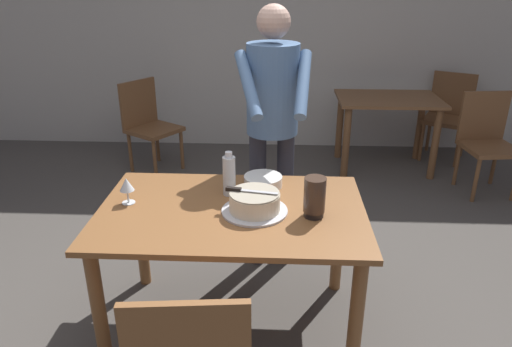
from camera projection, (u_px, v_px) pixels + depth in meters
name	position (u px, v px, depth m)	size (l,w,h in m)	color
ground_plane	(234.00, 323.00, 2.75)	(14.00, 14.00, 0.00)	#4C4742
back_wall	(258.00, 25.00, 5.13)	(10.00, 0.12, 2.70)	#BCB7AD
main_dining_table	(232.00, 229.00, 2.50)	(1.39, 0.90, 0.75)	brown
cake_on_platter	(255.00, 203.00, 2.41)	(0.34, 0.34, 0.11)	silver
cake_knife	(241.00, 190.00, 2.40)	(0.27, 0.07, 0.02)	silver
plate_stack	(263.00, 181.00, 2.71)	(0.22, 0.22, 0.06)	white
wine_glass_near	(127.00, 185.00, 2.48)	(0.08, 0.08, 0.14)	silver
water_bottle	(229.00, 175.00, 2.57)	(0.07, 0.07, 0.25)	silver
hurricane_lamp	(315.00, 197.00, 2.34)	(0.11, 0.11, 0.21)	black
person_cutting_cake	(272.00, 114.00, 2.93)	(0.46, 0.57, 1.72)	#2D2D38
background_table	(387.00, 113.00, 4.73)	(1.00, 0.70, 0.74)	brown
background_chair_0	(149.00, 123.00, 4.74)	(0.61, 0.61, 0.90)	brown
background_chair_1	(487.00, 139.00, 4.27)	(0.49, 0.49, 0.90)	brown
background_chair_2	(448.00, 113.00, 5.06)	(0.59, 0.59, 0.90)	brown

